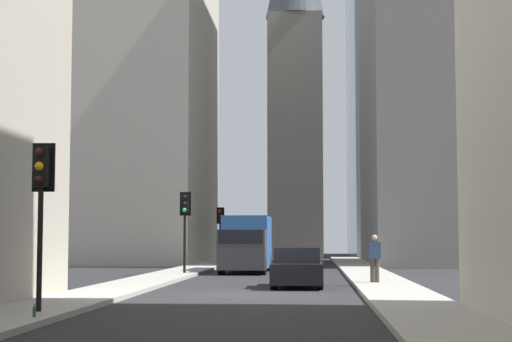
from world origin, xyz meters
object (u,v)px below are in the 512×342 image
discarded_bottle (34,312)px  traffic_light_midblock (185,213)px  traffic_light_far_junction (220,222)px  sedan_black (298,269)px  pedestrian (375,256)px  traffic_light_foreground (41,187)px  delivery_truck (246,244)px

discarded_bottle → traffic_light_midblock: bearing=0.6°
traffic_light_far_junction → traffic_light_midblock: bearing=-179.2°
sedan_black → pedestrian: (1.00, -2.79, 0.42)m
traffic_light_foreground → traffic_light_far_junction: bearing=0.2°
delivery_truck → traffic_light_far_junction: bearing=11.8°
delivery_truck → traffic_light_far_junction: (13.57, 2.82, 1.34)m
discarded_bottle → traffic_light_foreground: bearing=14.8°
sedan_black → traffic_light_far_junction: traffic_light_far_junction is taller
traffic_light_far_junction → pedestrian: size_ratio=2.11×
delivery_truck → sedan_black: (-12.16, -2.80, -0.80)m
traffic_light_far_junction → discarded_bottle: bearing=-179.3°
traffic_light_midblock → traffic_light_foreground: bearing=179.7°
traffic_light_midblock → discarded_bottle: 21.75m
sedan_black → pedestrian: bearing=-70.2°
sedan_black → traffic_light_foreground: size_ratio=1.15×
sedan_black → traffic_light_foreground: 13.06m
traffic_light_far_junction → pedestrian: (-24.72, -8.42, -1.72)m
traffic_light_foreground → pedestrian: traffic_light_foreground is taller
delivery_truck → sedan_black: size_ratio=1.50×
traffic_light_foreground → sedan_black: bearing=-25.2°
sedan_black → traffic_light_foreground: (-11.64, 5.49, 2.23)m
traffic_light_far_junction → traffic_light_foreground: bearing=-179.8°
sedan_black → delivery_truck: bearing=13.0°
traffic_light_far_junction → discarded_bottle: size_ratio=13.46×
traffic_light_far_junction → delivery_truck: bearing=-168.2°
delivery_truck → pedestrian: bearing=-153.4°
sedan_black → traffic_light_far_junction: (25.73, 5.62, 2.14)m
sedan_black → traffic_light_far_junction: size_ratio=1.18×
delivery_truck → pedestrian: size_ratio=3.74×
traffic_light_midblock → discarded_bottle: (-21.58, -0.23, -2.64)m
traffic_light_midblock → pedestrian: (-7.64, -8.16, -1.80)m
delivery_truck → discarded_bottle: bearing=174.7°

